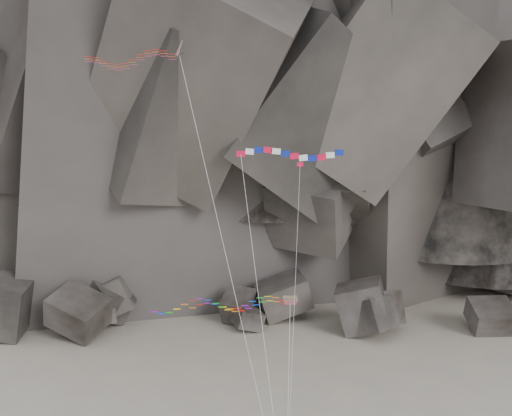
# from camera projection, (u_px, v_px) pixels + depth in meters

# --- Properties ---
(headland) EXTENTS (110.00, 70.00, 84.00)m
(headland) POSITION_uv_depth(u_px,v_px,m) (273.00, 40.00, 115.61)
(headland) COLOR #504841
(headland) RESTS_ON ground
(boulder_field) EXTENTS (71.96, 17.76, 9.60)m
(boulder_field) POSITION_uv_depth(u_px,v_px,m) (186.00, 313.00, 86.11)
(boulder_field) COLOR #47423F
(boulder_field) RESTS_ON ground
(delta_kite) EXTENTS (16.92, 10.01, 33.47)m
(delta_kite) POSITION_uv_depth(u_px,v_px,m) (126.00, 59.00, 50.34)
(delta_kite) COLOR red
(delta_kite) RESTS_ON ground
(banner_kite) EXTENTS (8.94, 13.04, 25.00)m
(banner_kite) POSITION_uv_depth(u_px,v_px,m) (289.00, 156.00, 53.30)
(banner_kite) COLOR red
(banner_kite) RESTS_ON ground
(parafoil_kite) EXTENTS (12.36, 10.24, 12.95)m
(parafoil_kite) POSITION_uv_depth(u_px,v_px,m) (217.00, 304.00, 52.57)
(parafoil_kite) COLOR #D9C10C
(parafoil_kite) RESTS_ON ground
(pennant_kite) EXTENTS (0.98, 10.68, 23.82)m
(pennant_kite) POSITION_uv_depth(u_px,v_px,m) (296.00, 248.00, 49.89)
(pennant_kite) COLOR red
(pennant_kite) RESTS_ON ground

